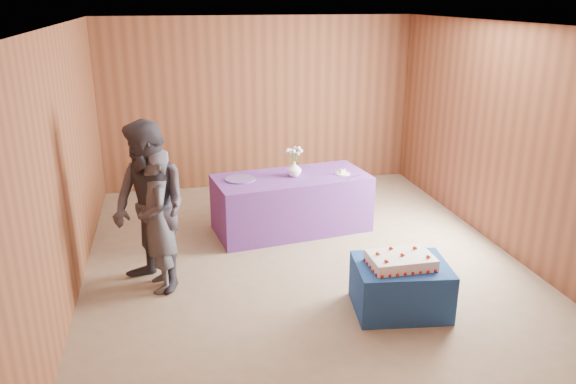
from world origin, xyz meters
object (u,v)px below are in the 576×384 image
object	(u,v)px
sheet_cake	(401,260)
vase	(294,169)
serving_table	(291,203)
cake_table	(400,287)
guest_right	(150,209)
guest_left	(157,221)

from	to	relation	value
sheet_cake	vase	xyz separation A→B (m)	(-0.55, 2.25, 0.29)
sheet_cake	serving_table	bearing A→B (deg)	104.69
cake_table	sheet_cake	size ratio (longest dim) A/B	1.40
guest_right	vase	bearing A→B (deg)	86.53
serving_table	guest_left	xyz separation A→B (m)	(-1.71, -1.26, 0.39)
serving_table	guest_left	distance (m)	2.16
cake_table	guest_right	distance (m)	2.66
sheet_cake	guest_left	world-z (taller)	guest_left
cake_table	guest_right	bearing A→B (deg)	165.36
guest_left	guest_right	world-z (taller)	guest_right
guest_left	guest_right	size ratio (longest dim) A/B	0.84
guest_left	guest_right	distance (m)	0.16
sheet_cake	guest_left	bearing A→B (deg)	156.71
cake_table	guest_left	xyz separation A→B (m)	(-2.32, 0.97, 0.51)
cake_table	serving_table	distance (m)	2.31
guest_right	cake_table	bearing A→B (deg)	29.63
cake_table	vase	xyz separation A→B (m)	(-0.58, 2.22, 0.60)
vase	guest_right	distance (m)	2.20
serving_table	guest_right	size ratio (longest dim) A/B	1.10
sheet_cake	vase	bearing A→B (deg)	103.87
serving_table	vase	world-z (taller)	vase
guest_right	sheet_cake	bearing A→B (deg)	28.87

